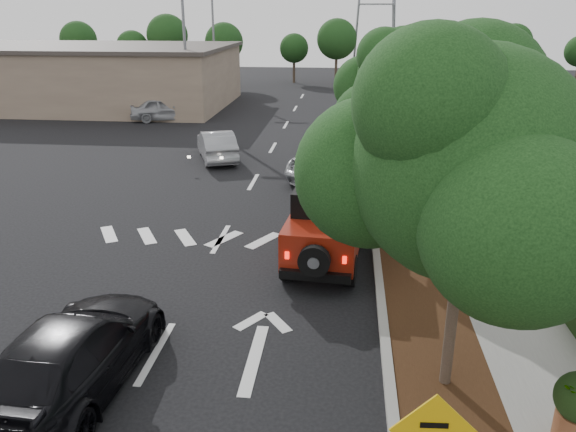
# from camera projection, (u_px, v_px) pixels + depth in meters

# --- Properties ---
(ground) EXTENTS (120.00, 120.00, 0.00)m
(ground) POSITION_uv_depth(u_px,v_px,m) (156.00, 352.00, 11.28)
(ground) COLOR black
(ground) RESTS_ON ground
(curb) EXTENTS (0.20, 70.00, 0.15)m
(curb) POSITION_uv_depth(u_px,v_px,m) (369.00, 184.00, 22.00)
(curb) COLOR #9E9B93
(curb) RESTS_ON ground
(planting_strip) EXTENTS (1.80, 70.00, 0.12)m
(planting_strip) POSITION_uv_depth(u_px,v_px,m) (395.00, 185.00, 21.91)
(planting_strip) COLOR black
(planting_strip) RESTS_ON ground
(sidewalk) EXTENTS (2.00, 70.00, 0.12)m
(sidewalk) POSITION_uv_depth(u_px,v_px,m) (444.00, 186.00, 21.72)
(sidewalk) COLOR gray
(sidewalk) RESTS_ON ground
(hedge) EXTENTS (0.80, 70.00, 0.80)m
(hedge) POSITION_uv_depth(u_px,v_px,m) (483.00, 179.00, 21.46)
(hedge) COLOR black
(hedge) RESTS_ON ground
(commercial_building) EXTENTS (22.00, 12.00, 4.00)m
(commercial_building) POSITION_uv_depth(u_px,v_px,m) (73.00, 77.00, 40.18)
(commercial_building) COLOR #7C6755
(commercial_building) RESTS_ON ground
(transmission_tower) EXTENTS (7.00, 4.00, 28.00)m
(transmission_tower) POSITION_uv_depth(u_px,v_px,m) (372.00, 80.00, 55.49)
(transmission_tower) COLOR slate
(transmission_tower) RESTS_ON ground
(street_tree_near) EXTENTS (3.80, 3.80, 5.92)m
(street_tree_near) POSITION_uv_depth(u_px,v_px,m) (444.00, 387.00, 10.26)
(street_tree_near) COLOR black
(street_tree_near) RESTS_ON ground
(street_tree_mid) EXTENTS (3.20, 3.20, 5.32)m
(street_tree_mid) POSITION_uv_depth(u_px,v_px,m) (408.00, 240.00, 16.80)
(street_tree_mid) COLOR black
(street_tree_mid) RESTS_ON ground
(street_tree_far) EXTENTS (3.40, 3.40, 5.62)m
(street_tree_far) POSITION_uv_depth(u_px,v_px,m) (393.00, 179.00, 22.86)
(street_tree_far) COLOR black
(street_tree_far) RESTS_ON ground
(light_pole_a) EXTENTS (2.00, 0.22, 9.00)m
(light_pole_a) POSITION_uv_depth(u_px,v_px,m) (189.00, 117.00, 36.19)
(light_pole_a) COLOR slate
(light_pole_a) RESTS_ON ground
(light_pole_b) EXTENTS (2.00, 0.22, 9.00)m
(light_pole_b) POSITION_uv_depth(u_px,v_px,m) (216.00, 91.00, 47.49)
(light_pole_b) COLOR slate
(light_pole_b) RESTS_ON ground
(red_jeep) EXTENTS (2.15, 4.23, 2.11)m
(red_jeep) POSITION_uv_depth(u_px,v_px,m) (327.00, 223.00, 15.17)
(red_jeep) COLOR black
(red_jeep) RESTS_ON ground
(silver_suv_ahead) EXTENTS (4.31, 5.94, 1.50)m
(silver_suv_ahead) POSITION_uv_depth(u_px,v_px,m) (335.00, 159.00, 22.99)
(silver_suv_ahead) COLOR #9EA1A6
(silver_suv_ahead) RESTS_ON ground
(black_suv_oncoming) EXTENTS (2.22, 4.97, 1.42)m
(black_suv_oncoming) POSITION_uv_depth(u_px,v_px,m) (73.00, 353.00, 10.03)
(black_suv_oncoming) COLOR black
(black_suv_oncoming) RESTS_ON ground
(silver_sedan_oncoming) EXTENTS (2.77, 4.32, 1.34)m
(silver_sedan_oncoming) POSITION_uv_depth(u_px,v_px,m) (217.00, 145.00, 25.65)
(silver_sedan_oncoming) COLOR #93949A
(silver_sedan_oncoming) RESTS_ON ground
(parked_suv) EXTENTS (4.60, 2.79, 1.46)m
(parked_suv) POSITION_uv_depth(u_px,v_px,m) (166.00, 109.00, 34.74)
(parked_suv) COLOR #9D9EA4
(parked_suv) RESTS_ON ground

